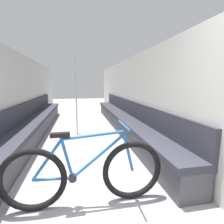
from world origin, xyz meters
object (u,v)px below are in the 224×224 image
at_px(bench_seat_row_left, 35,124).
at_px(bicycle, 85,174).
at_px(bench_seat_row_right, 124,120).
at_px(grab_pole_near, 76,97).

bearing_deg(bench_seat_row_left, bicycle, -68.46).
xyz_separation_m(bench_seat_row_right, grab_pole_near, (-1.34, -0.13, 0.72)).
xyz_separation_m(bicycle, grab_pole_near, (-0.09, 2.89, 0.65)).
relative_size(bench_seat_row_left, grab_pole_near, 3.14).
bearing_deg(bench_seat_row_right, bicycle, -112.49).
bearing_deg(bicycle, bench_seat_row_right, 82.84).
distance_m(bicycle, grab_pole_near, 2.97).
relative_size(bench_seat_row_left, bicycle, 3.62).
xyz_separation_m(bench_seat_row_left, grab_pole_near, (1.10, -0.13, 0.72)).
bearing_deg(grab_pole_near, bench_seat_row_left, 173.07).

